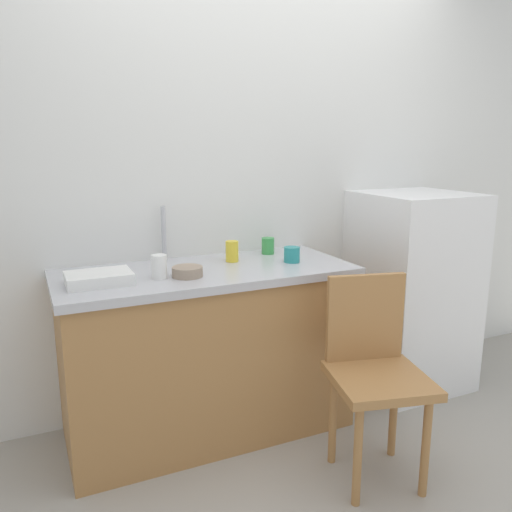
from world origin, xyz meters
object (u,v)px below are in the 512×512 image
object	(u,v)px
chair	(374,368)
cup_green	(268,246)
terracotta_bowl	(187,272)
cup_white	(159,267)
dish_tray	(99,278)
refrigerator	(411,290)
cup_yellow	(232,251)
cup_teal	(292,255)

from	to	relation	value
chair	cup_green	bearing A→B (deg)	111.93
terracotta_bowl	cup_white	distance (m)	0.13
terracotta_bowl	cup_white	xyz separation A→B (m)	(-0.12, 0.02, 0.03)
cup_white	dish_tray	bearing A→B (deg)	175.10
refrigerator	cup_yellow	xyz separation A→B (m)	(-1.13, 0.09, 0.32)
cup_white	terracotta_bowl	bearing A→B (deg)	-10.10
dish_tray	terracotta_bowl	bearing A→B (deg)	-6.58
dish_tray	cup_green	xyz separation A→B (m)	(0.94, 0.24, 0.02)
refrigerator	chair	distance (m)	1.00
dish_tray	cup_white	size ratio (longest dim) A/B	2.57
cup_yellow	chair	bearing A→B (deg)	-63.12
terracotta_bowl	cup_yellow	size ratio (longest dim) A/B	1.32
chair	cup_green	world-z (taller)	cup_green
refrigerator	terracotta_bowl	xyz separation A→B (m)	(-1.43, -0.11, 0.29)
chair	cup_yellow	bearing A→B (deg)	130.47
dish_tray	cup_white	world-z (taller)	cup_white
refrigerator	cup_teal	bearing A→B (deg)	-176.40
dish_tray	refrigerator	bearing A→B (deg)	2.04
refrigerator	cup_white	size ratio (longest dim) A/B	10.80
terracotta_bowl	cup_white	world-z (taller)	cup_white
cup_yellow	cup_teal	size ratio (longest dim) A/B	1.30
chair	cup_white	world-z (taller)	cup_white
dish_tray	cup_teal	bearing A→B (deg)	0.67
dish_tray	terracotta_bowl	world-z (taller)	dish_tray
cup_green	cup_yellow	bearing A→B (deg)	-160.17
dish_tray	terracotta_bowl	xyz separation A→B (m)	(0.39, -0.04, -0.00)
cup_green	cup_teal	xyz separation A→B (m)	(0.02, -0.23, -0.01)
terracotta_bowl	cup_green	size ratio (longest dim) A/B	1.58
refrigerator	cup_teal	size ratio (longest dim) A/B	14.30
dish_tray	cup_white	xyz separation A→B (m)	(0.26, -0.02, 0.03)
dish_tray	cup_yellow	world-z (taller)	cup_yellow
cup_white	cup_teal	distance (m)	0.70
chair	dish_tray	bearing A→B (deg)	164.98
cup_teal	chair	bearing A→B (deg)	-80.72
terracotta_bowl	cup_yellow	distance (m)	0.36
refrigerator	cup_green	bearing A→B (deg)	168.52
chair	cup_yellow	size ratio (longest dim) A/B	8.31
dish_tray	cup_green	size ratio (longest dim) A/B	3.12
cup_green	cup_teal	bearing A→B (deg)	-84.08
cup_yellow	cup_white	size ratio (longest dim) A/B	0.98
cup_green	dish_tray	bearing A→B (deg)	-165.51
cup_green	cup_teal	distance (m)	0.23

